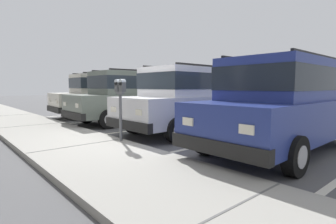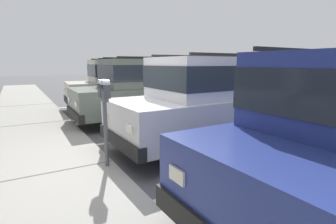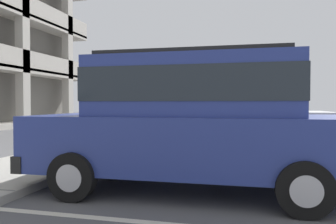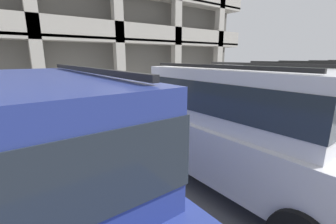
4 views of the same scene
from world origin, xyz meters
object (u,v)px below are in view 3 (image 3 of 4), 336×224
at_px(silver_suv, 224,113).
at_px(red_sedan, 192,118).
at_px(blue_coupe, 237,109).
at_px(dark_hatchback, 225,110).
at_px(parking_meter_near, 116,107).

distance_m(silver_suv, red_sedan, 3.06).
relative_size(silver_suv, blue_coupe, 0.99).
height_order(silver_suv, dark_hatchback, same).
bearing_deg(silver_suv, dark_hatchback, 2.34).
bearing_deg(silver_suv, parking_meter_near, 94.71).
distance_m(silver_suv, blue_coupe, 5.76).
bearing_deg(parking_meter_near, blue_coupe, -24.60).
xyz_separation_m(silver_suv, red_sedan, (-3.05, 0.26, 0.00)).
bearing_deg(blue_coupe, parking_meter_near, 159.00).
distance_m(silver_suv, dark_hatchback, 3.04).
relative_size(red_sedan, blue_coupe, 0.98).
distance_m(blue_coupe, parking_meter_near, 6.65).
distance_m(silver_suv, parking_meter_near, 2.67).
bearing_deg(blue_coupe, dark_hatchback, 177.24).
bearing_deg(dark_hatchback, parking_meter_near, 144.35).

